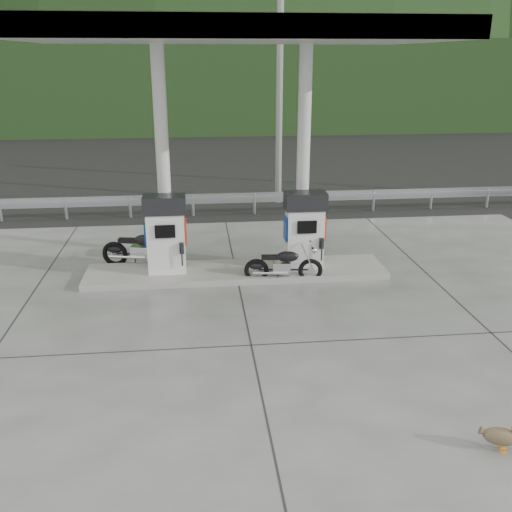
{
  "coord_description": "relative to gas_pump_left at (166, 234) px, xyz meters",
  "views": [
    {
      "loc": [
        -0.89,
        -10.02,
        4.89
      ],
      "look_at": [
        0.3,
        1.0,
        1.0
      ],
      "focal_mm": 40.0,
      "sensor_mm": 36.0,
      "label": 1
    }
  ],
  "objects": [
    {
      "name": "road",
      "position": [
        1.6,
        9.0,
        -1.07
      ],
      "size": [
        60.0,
        7.0,
        0.01
      ],
      "primitive_type": "cube",
      "color": "black",
      "rests_on": "ground"
    },
    {
      "name": "motorcycle_right",
      "position": [
        2.63,
        -0.54,
        -0.66
      ],
      "size": [
        1.71,
        0.7,
        0.79
      ],
      "primitive_type": null,
      "rotation": [
        0.0,
        0.0,
        -0.1
      ],
      "color": "black",
      "rests_on": "forecourt_apron"
    },
    {
      "name": "gas_pump_left",
      "position": [
        0.0,
        0.0,
        0.0
      ],
      "size": [
        0.95,
        0.55,
        1.8
      ],
      "primitive_type": null,
      "color": "white",
      "rests_on": "pump_island"
    },
    {
      "name": "forested_hills",
      "position": [
        1.6,
        57.5,
        -1.07
      ],
      "size": [
        100.0,
        40.0,
        140.0
      ],
      "primitive_type": null,
      "color": "black",
      "rests_on": "ground"
    },
    {
      "name": "canopy_column_right",
      "position": [
        3.2,
        0.4,
        1.6
      ],
      "size": [
        0.3,
        0.3,
        5.0
      ],
      "primitive_type": "cylinder",
      "color": "white",
      "rests_on": "pump_island"
    },
    {
      "name": "canopy_roof",
      "position": [
        1.6,
        0.0,
        4.3
      ],
      "size": [
        8.5,
        5.0,
        0.4
      ],
      "primitive_type": "cube",
      "color": "silver",
      "rests_on": "canopy_column_left"
    },
    {
      "name": "gas_pump_right",
      "position": [
        3.2,
        0.0,
        0.0
      ],
      "size": [
        0.95,
        0.55,
        1.8
      ],
      "primitive_type": null,
      "color": "white",
      "rests_on": "pump_island"
    },
    {
      "name": "forecourt_apron",
      "position": [
        1.6,
        -2.5,
        -1.06
      ],
      "size": [
        18.0,
        14.0,
        0.02
      ],
      "primitive_type": "cube",
      "color": "#62625D",
      "rests_on": "ground"
    },
    {
      "name": "guardrail",
      "position": [
        1.6,
        5.5,
        -0.36
      ],
      "size": [
        26.0,
        0.16,
        1.42
      ],
      "primitive_type": null,
      "color": "#999BA0",
      "rests_on": "ground"
    },
    {
      "name": "ground",
      "position": [
        1.6,
        -2.5,
        -1.07
      ],
      "size": [
        160.0,
        160.0,
        0.0
      ],
      "primitive_type": "plane",
      "color": "black",
      "rests_on": "ground"
    },
    {
      "name": "canopy_column_left",
      "position": [
        0.0,
        0.4,
        1.6
      ],
      "size": [
        0.3,
        0.3,
        5.0
      ],
      "primitive_type": "cylinder",
      "color": "white",
      "rests_on": "pump_island"
    },
    {
      "name": "duck",
      "position": [
        4.54,
        -6.69,
        -0.85
      ],
      "size": [
        0.57,
        0.33,
        0.4
      ],
      "primitive_type": null,
      "rotation": [
        0.0,
        0.0,
        -0.34
      ],
      "color": "brown",
      "rests_on": "forecourt_apron"
    },
    {
      "name": "tree_band",
      "position": [
        1.6,
        27.5,
        1.93
      ],
      "size": [
        80.0,
        6.0,
        6.0
      ],
      "primitive_type": "cube",
      "color": "black",
      "rests_on": "ground"
    },
    {
      "name": "motorcycle_left",
      "position": [
        -0.63,
        0.78,
        -0.6
      ],
      "size": [
        1.97,
        0.97,
        0.89
      ],
      "primitive_type": null,
      "rotation": [
        0.0,
        0.0,
        -0.21
      ],
      "color": "black",
      "rests_on": "forecourt_apron"
    },
    {
      "name": "pump_island",
      "position": [
        1.6,
        0.0,
        -0.98
      ],
      "size": [
        7.0,
        1.4,
        0.15
      ],
      "primitive_type": "cube",
      "color": "gray",
      "rests_on": "forecourt_apron"
    },
    {
      "name": "utility_pole_b",
      "position": [
        3.6,
        7.0,
        2.93
      ],
      "size": [
        0.22,
        0.22,
        8.0
      ],
      "primitive_type": "cylinder",
      "color": "gray",
      "rests_on": "ground"
    }
  ]
}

